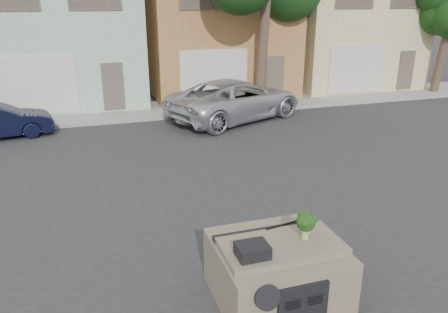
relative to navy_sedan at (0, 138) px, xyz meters
name	(u,v)px	position (x,y,z in m)	size (l,w,h in m)	color
ground_plane	(222,217)	(5.83, -8.34, 0.00)	(120.00, 120.00, 0.00)	#303033
sidewalk	(151,111)	(5.83, 2.16, 0.07)	(40.00, 3.00, 0.15)	gray
townhouse_mint	(60,21)	(2.33, 6.16, 3.77)	(7.20, 8.20, 7.55)	#A1CBAE
townhouse_tan	(211,19)	(9.83, 6.16, 3.77)	(7.20, 8.20, 7.55)	#A47140
townhouse_beige	(336,17)	(17.33, 6.16, 3.77)	(7.20, 8.20, 7.55)	beige
navy_sedan	(0,138)	(0.00, 0.00, 0.00)	(1.32, 3.77, 1.24)	black
silver_pickup	(236,119)	(9.06, -0.10, 0.00)	(2.77, 6.00, 1.67)	silver
tree_near	(263,12)	(10.83, 1.46, 4.25)	(4.40, 4.00, 8.50)	#143811
tree_far	(445,36)	(20.83, 1.46, 3.00)	(3.20, 3.00, 6.00)	#143811
car_dashboard	(277,268)	(5.83, -11.34, 0.56)	(2.00, 1.80, 1.12)	#716652
instrument_hump	(252,250)	(5.25, -11.69, 1.22)	(0.48, 0.38, 0.20)	black
wiper_arm	(284,225)	(6.11, -10.96, 1.13)	(0.70, 0.03, 0.02)	black
broccoli	(306,226)	(6.25, -11.46, 1.34)	(0.36, 0.36, 0.45)	#17340F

